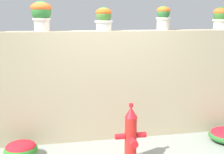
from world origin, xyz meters
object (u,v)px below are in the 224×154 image
Objects in this scene: potted_plant_5 at (221,17)px; fire_hydrant at (131,136)px; potted_plant_2 at (41,13)px; potted_plant_4 at (163,16)px; potted_plant_3 at (104,18)px; flower_bush_left at (21,149)px.

potted_plant_5 is 2.62m from fire_hydrant.
potted_plant_4 is (1.96, 0.01, -0.05)m from potted_plant_2.
potted_plant_2 is 3.01m from potted_plant_5.
potted_plant_3 is 2.36m from flower_bush_left.
potted_plant_4 is 1.05m from potted_plant_5.
potted_plant_4 is 3.05m from flower_bush_left.
potted_plant_2 is at bearing 178.74° from potted_plant_3.
fire_hydrant is at bearing -129.64° from potted_plant_4.
flower_bush_left is at bearing 166.18° from fire_hydrant.
potted_plant_3 reaches higher than fire_hydrant.
fire_hydrant is (-1.82, -0.92, -1.65)m from potted_plant_5.
fire_hydrant is (1.20, -0.92, -1.70)m from potted_plant_2.
potted_plant_4 is at bearing 1.66° from potted_plant_3.
flower_bush_left is (-3.38, -0.53, -1.90)m from potted_plant_5.
potted_plant_5 is at bearing 8.96° from flower_bush_left.
potted_plant_3 is at bearing 21.21° from flower_bush_left.
potted_plant_4 is 0.82× the size of flower_bush_left.
potted_plant_5 is at bearing 0.52° from potted_plant_3.
potted_plant_3 is 0.76× the size of flower_bush_left.
fire_hydrant is at bearing -37.49° from potted_plant_2.
fire_hydrant is 1.63m from flower_bush_left.
potted_plant_5 is at bearing 26.75° from fire_hydrant.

